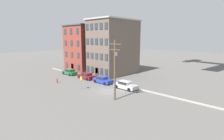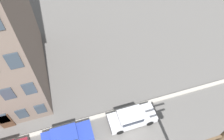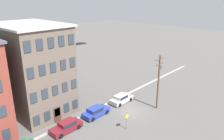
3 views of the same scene
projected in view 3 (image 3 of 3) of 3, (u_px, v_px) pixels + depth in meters
ground_plane at (131, 112)px, 34.57m from camera, size 200.00×200.00×0.00m
kerb_strip at (110, 102)px, 37.45m from camera, size 56.00×0.36×0.16m
apartment_midblock at (33, 69)px, 33.35m from camera, size 8.54×12.11×13.65m
car_maroon at (67, 126)px, 29.43m from camera, size 4.40×1.92×1.43m
car_blue at (96, 111)px, 33.14m from camera, size 4.40×1.92×1.43m
car_silver at (121, 98)px, 37.32m from camera, size 4.40×1.92×1.43m
caution_sign at (127, 119)px, 29.48m from camera, size 0.90×0.08×2.50m
utility_pole at (159, 79)px, 34.11m from camera, size 2.40×0.44×8.91m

